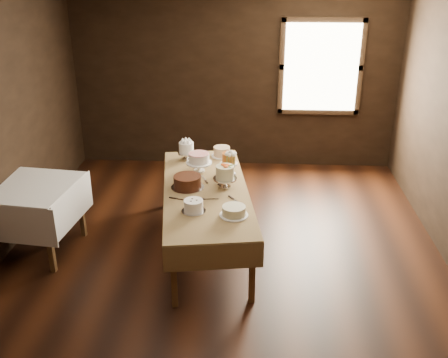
% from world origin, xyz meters
% --- Properties ---
extents(floor, '(5.00, 6.00, 0.01)m').
position_xyz_m(floor, '(0.00, 0.00, 0.00)').
color(floor, black).
rests_on(floor, ground).
extents(ceiling, '(5.00, 6.00, 0.01)m').
position_xyz_m(ceiling, '(0.00, 0.00, 2.80)').
color(ceiling, beige).
rests_on(ceiling, wall_back).
extents(wall_back, '(5.00, 0.02, 2.80)m').
position_xyz_m(wall_back, '(0.00, 3.00, 1.40)').
color(wall_back, black).
rests_on(wall_back, ground).
extents(window, '(1.10, 0.05, 1.30)m').
position_xyz_m(window, '(1.30, 2.94, 1.60)').
color(window, '#FFEABF').
rests_on(window, wall_back).
extents(display_table, '(1.29, 2.51, 0.74)m').
position_xyz_m(display_table, '(-0.22, 0.38, 0.69)').
color(display_table, '#50351A').
rests_on(display_table, ground).
extents(side_table, '(1.07, 1.07, 0.82)m').
position_xyz_m(side_table, '(-2.18, 0.18, 0.72)').
color(side_table, '#50351A').
rests_on(side_table, ground).
extents(cake_meringue, '(0.26, 0.26, 0.24)m').
position_xyz_m(cake_meringue, '(-0.55, 1.27, 0.85)').
color(cake_meringue, silver).
rests_on(cake_meringue, display_table).
extents(cake_speckled, '(0.30, 0.30, 0.13)m').
position_xyz_m(cake_speckled, '(-0.10, 1.40, 0.80)').
color(cake_speckled, white).
rests_on(cake_speckled, display_table).
extents(cake_lattice, '(0.31, 0.31, 0.24)m').
position_xyz_m(cake_lattice, '(-0.34, 0.88, 0.85)').
color(cake_lattice, white).
rests_on(cake_lattice, display_table).
extents(cake_caramel, '(0.22, 0.22, 0.25)m').
position_xyz_m(cake_caramel, '(0.02, 0.89, 0.85)').
color(cake_caramel, white).
rests_on(cake_caramel, display_table).
extents(cake_chocolate, '(0.43, 0.43, 0.15)m').
position_xyz_m(cake_chocolate, '(-0.43, 0.40, 0.81)').
color(cake_chocolate, silver).
rests_on(cake_chocolate, display_table).
extents(cake_flowers, '(0.29, 0.29, 0.27)m').
position_xyz_m(cake_flowers, '(-0.00, 0.43, 0.86)').
color(cake_flowers, silver).
rests_on(cake_flowers, display_table).
extents(cake_swirl, '(0.25, 0.25, 0.13)m').
position_xyz_m(cake_swirl, '(-0.29, -0.18, 0.80)').
color(cake_swirl, silver).
rests_on(cake_swirl, display_table).
extents(cake_cream, '(0.29, 0.29, 0.10)m').
position_xyz_m(cake_cream, '(0.13, -0.25, 0.79)').
color(cake_cream, white).
rests_on(cake_cream, display_table).
extents(cake_server_a, '(0.24, 0.05, 0.01)m').
position_xyz_m(cake_server_a, '(-0.13, 0.12, 0.75)').
color(cake_server_a, silver).
rests_on(cake_server_a, display_table).
extents(cake_server_b, '(0.16, 0.21, 0.01)m').
position_xyz_m(cake_server_b, '(0.15, 0.07, 0.75)').
color(cake_server_b, silver).
rests_on(cake_server_b, display_table).
extents(cake_server_c, '(0.11, 0.23, 0.01)m').
position_xyz_m(cake_server_c, '(-0.27, 0.68, 0.75)').
color(cake_server_c, silver).
rests_on(cake_server_c, display_table).
extents(cake_server_d, '(0.11, 0.23, 0.01)m').
position_xyz_m(cake_server_d, '(-0.03, 0.64, 0.75)').
color(cake_server_d, silver).
rests_on(cake_server_d, display_table).
extents(cake_server_e, '(0.24, 0.09, 0.01)m').
position_xyz_m(cake_server_e, '(-0.44, 0.08, 0.75)').
color(cake_server_e, silver).
rests_on(cake_server_e, display_table).
extents(flower_vase, '(0.13, 0.13, 0.13)m').
position_xyz_m(flower_vase, '(0.05, 0.69, 0.81)').
color(flower_vase, '#2D2823').
rests_on(flower_vase, display_table).
extents(flower_bouquet, '(0.14, 0.14, 0.20)m').
position_xyz_m(flower_bouquet, '(0.05, 0.69, 0.99)').
color(flower_bouquet, white).
rests_on(flower_bouquet, flower_vase).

